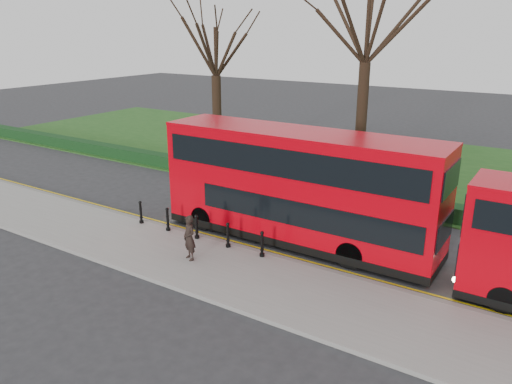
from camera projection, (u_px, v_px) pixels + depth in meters
The scene contains 12 objects.
ground at pixel (227, 234), 21.78m from camera, with size 120.00×120.00×0.00m, color #28282B.
pavement at pixel (182, 258), 19.36m from camera, with size 60.00×4.00×0.15m, color gray.
kerb at pixel (213, 240), 20.96m from camera, with size 60.00×0.25×0.16m, color slate.
grass_verge at pixel (357, 160), 33.76m from camera, with size 60.00×18.00×0.06m, color #1E4C19.
hedge at pixel (300, 186), 27.09m from camera, with size 60.00×0.90×0.80m, color black.
yellow_line_outer at pixel (218, 239), 21.22m from camera, with size 60.00×0.10×0.01m, color yellow.
yellow_line_inner at pixel (220, 238), 21.38m from camera, with size 60.00×0.10×0.01m, color yellow.
tree_left at pixel (215, 46), 31.55m from camera, with size 6.57×6.57×10.27m.
tree_mid at pixel (368, 19), 25.92m from camera, with size 7.94×7.94×12.41m.
bollard_row at pixel (197, 227), 20.80m from camera, with size 6.60×0.15×1.00m.
bus_lead at pixel (298, 188), 20.38m from camera, with size 11.74×2.69×4.67m.
pedestrian at pixel (189, 238), 18.80m from camera, with size 0.64×0.42×1.76m, color black.
Camera 1 is at (11.94, -16.24, 8.55)m, focal length 35.00 mm.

